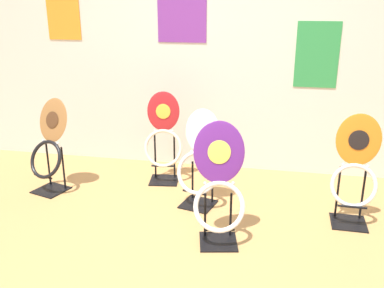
# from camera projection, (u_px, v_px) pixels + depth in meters

# --- Properties ---
(ground_plane) EXTENTS (14.00, 14.00, 0.00)m
(ground_plane) POSITION_uv_depth(u_px,v_px,m) (155.00, 273.00, 2.88)
(ground_plane) COLOR #B7844C
(wall_back) EXTENTS (8.00, 0.07, 2.60)m
(wall_back) POSITION_uv_depth(u_px,v_px,m) (207.00, 45.00, 4.34)
(wall_back) COLOR silver
(wall_back) RESTS_ON ground_plane
(toilet_seat_display_crimson_swirl) EXTENTS (0.39, 0.32, 0.90)m
(toilet_seat_display_crimson_swirl) POSITION_uv_depth(u_px,v_px,m) (163.00, 138.00, 4.19)
(toilet_seat_display_crimson_swirl) COLOR black
(toilet_seat_display_crimson_swirl) RESTS_ON ground_plane
(toilet_seat_display_woodgrain) EXTENTS (0.43, 0.41, 0.87)m
(toilet_seat_display_woodgrain) POSITION_uv_depth(u_px,v_px,m) (49.00, 149.00, 4.00)
(toilet_seat_display_woodgrain) COLOR black
(toilet_seat_display_woodgrain) RESTS_ON ground_plane
(toilet_seat_display_orange_sun) EXTENTS (0.36, 0.29, 0.92)m
(toilet_seat_display_orange_sun) POSITION_uv_depth(u_px,v_px,m) (355.00, 174.00, 3.37)
(toilet_seat_display_orange_sun) COLOR black
(toilet_seat_display_orange_sun) RESTS_ON ground_plane
(toilet_seat_display_white_plain) EXTENTS (0.41, 0.34, 0.86)m
(toilet_seat_display_white_plain) POSITION_uv_depth(u_px,v_px,m) (199.00, 165.00, 3.71)
(toilet_seat_display_white_plain) COLOR black
(toilet_seat_display_white_plain) RESTS_ON ground_plane
(toilet_seat_display_purple_note) EXTENTS (0.43, 0.38, 0.91)m
(toilet_seat_display_purple_note) POSITION_uv_depth(u_px,v_px,m) (219.00, 188.00, 3.13)
(toilet_seat_display_purple_note) COLOR black
(toilet_seat_display_purple_note) RESTS_ON ground_plane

